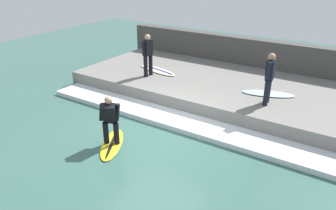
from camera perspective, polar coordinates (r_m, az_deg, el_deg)
The scene contains 10 objects.
ground_plane at distance 9.20m, azimuth -2.02°, elevation -5.25°, with size 28.00×28.00×0.00m, color #386056.
concrete_ledge at distance 11.98m, azimuth 8.04°, elevation 3.20°, with size 4.40×9.91×0.55m, color slate.
back_wall at distance 13.98m, azimuth 12.56°, elevation 8.23°, with size 0.50×10.40×1.61m, color #474442.
wave_foam_crest at distance 9.87m, azimuth 1.14°, elevation -2.59°, with size 1.03×9.41×0.15m, color silver.
surfboard_riding at distance 8.85m, azimuth -9.72°, elevation -6.71°, with size 1.67×1.26×0.07m.
surfer_riding at distance 8.48m, azimuth -10.08°, elevation -2.19°, with size 0.51×0.53×1.35m.
surfer_waiting_near at distance 9.93m, azimuth 17.23°, elevation 4.85°, with size 0.52×0.29×1.54m.
surfboard_waiting_near at distance 10.93m, azimuth 17.03°, elevation 1.92°, with size 1.05×1.72×0.06m.
surfer_waiting_far at distance 11.94m, azimuth -3.53°, elevation 9.05°, with size 0.51×0.25×1.53m.
surfboard_waiting_far at distance 12.70m, azimuth -1.82°, elevation 6.10°, with size 0.97×1.96×0.07m.
Camera 1 is at (-6.54, -4.63, 4.53)m, focal length 35.00 mm.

